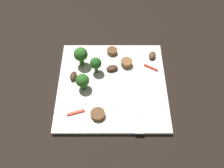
# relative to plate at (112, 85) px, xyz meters

# --- Properties ---
(ground_plane) EXTENTS (1.40, 1.40, 0.00)m
(ground_plane) POSITION_rel_plate_xyz_m (0.00, 0.00, -0.01)
(ground_plane) COLOR black
(plate) EXTENTS (0.26, 0.26, 0.01)m
(plate) POSITION_rel_plate_xyz_m (0.00, 0.00, 0.00)
(plate) COLOR white
(plate) RESTS_ON ground_plane
(fork) EXTENTS (0.18, 0.02, 0.00)m
(fork) POSITION_rel_plate_xyz_m (0.06, 0.06, 0.01)
(fork) COLOR silver
(fork) RESTS_ON plate
(broccoli_floret_0) EXTENTS (0.03, 0.03, 0.04)m
(broccoli_floret_0) POSITION_rel_plate_xyz_m (0.01, -0.07, 0.03)
(broccoli_floret_0) COLOR #347525
(broccoli_floret_0) RESTS_ON plate
(broccoli_floret_1) EXTENTS (0.03, 0.03, 0.05)m
(broccoli_floret_1) POSITION_rel_plate_xyz_m (-0.06, -0.08, 0.04)
(broccoli_floret_1) COLOR #347525
(broccoli_floret_1) RESTS_ON plate
(broccoli_floret_2) EXTENTS (0.03, 0.03, 0.05)m
(broccoli_floret_2) POSITION_rel_plate_xyz_m (-0.04, -0.04, 0.03)
(broccoli_floret_2) COLOR #296420
(broccoli_floret_2) RESTS_ON plate
(sausage_slice_0) EXTENTS (0.04, 0.04, 0.01)m
(sausage_slice_0) POSITION_rel_plate_xyz_m (0.09, -0.03, 0.01)
(sausage_slice_0) COLOR brown
(sausage_slice_0) RESTS_ON plate
(sausage_slice_1) EXTENTS (0.04, 0.04, 0.02)m
(sausage_slice_1) POSITION_rel_plate_xyz_m (-0.06, 0.04, 0.01)
(sausage_slice_1) COLOR brown
(sausage_slice_1) RESTS_ON plate
(sausage_slice_2) EXTENTS (0.03, 0.03, 0.01)m
(sausage_slice_2) POSITION_rel_plate_xyz_m (-0.10, -0.00, 0.01)
(sausage_slice_2) COLOR brown
(sausage_slice_2) RESTS_ON plate
(mushroom_0) EXTENTS (0.03, 0.03, 0.01)m
(mushroom_0) POSITION_rel_plate_xyz_m (-0.04, 0.00, 0.01)
(mushroom_0) COLOR #422B19
(mushroom_0) RESTS_ON plate
(mushroom_1) EXTENTS (0.03, 0.02, 0.01)m
(mushroom_1) POSITION_rel_plate_xyz_m (-0.09, 0.10, 0.01)
(mushroom_1) COLOR brown
(mushroom_1) RESTS_ON plate
(mushroom_2) EXTENTS (0.03, 0.02, 0.01)m
(mushroom_2) POSITION_rel_plate_xyz_m (-0.02, -0.09, 0.01)
(mushroom_2) COLOR #422B19
(mushroom_2) RESTS_ON plate
(pepper_strip_0) EXTENTS (0.02, 0.04, 0.00)m
(pepper_strip_0) POSITION_rel_plate_xyz_m (0.08, -0.08, 0.01)
(pepper_strip_0) COLOR red
(pepper_strip_0) RESTS_ON plate
(pepper_strip_1) EXTENTS (0.02, 0.03, 0.00)m
(pepper_strip_1) POSITION_rel_plate_xyz_m (-0.05, 0.10, 0.01)
(pepper_strip_1) COLOR red
(pepper_strip_1) RESTS_ON plate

